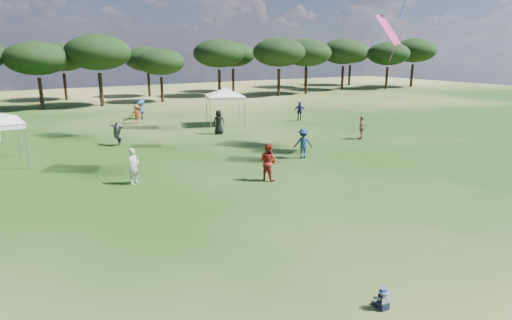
{
  "coord_description": "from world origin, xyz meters",
  "views": [
    {
      "loc": [
        -6.72,
        -4.4,
        5.92
      ],
      "look_at": [
        -0.38,
        6.0,
        2.78
      ],
      "focal_mm": 30.0,
      "sensor_mm": 36.0,
      "label": 1
    }
  ],
  "objects": [
    {
      "name": "tent_right",
      "position": [
        9.12,
        26.37,
        2.85
      ],
      "size": [
        5.53,
        5.53,
        3.27
      ],
      "rotation": [
        0.0,
        0.0,
        -0.33
      ],
      "color": "gray",
      "rests_on": "ground"
    },
    {
      "name": "toddler",
      "position": [
        0.48,
        1.66,
        0.24
      ],
      "size": [
        0.37,
        0.4,
        0.53
      ],
      "rotation": [
        0.0,
        0.0,
        -0.12
      ],
      "color": "black",
      "rests_on": "ground"
    },
    {
      "name": "tree_line",
      "position": [
        2.39,
        47.41,
        5.42
      ],
      "size": [
        108.78,
        17.63,
        7.77
      ],
      "color": "black",
      "rests_on": "ground"
    },
    {
      "name": "festival_crowd",
      "position": [
        0.19,
        23.37,
        0.87
      ],
      "size": [
        29.89,
        23.01,
        1.93
      ],
      "color": "white",
      "rests_on": "ground"
    }
  ]
}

